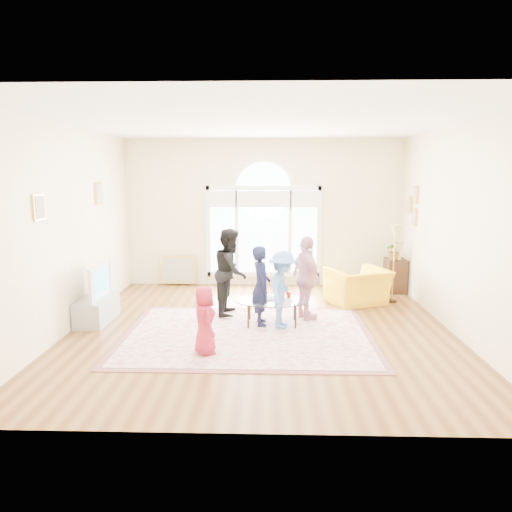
{
  "coord_description": "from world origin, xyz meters",
  "views": [
    {
      "loc": [
        0.13,
        -6.97,
        2.43
      ],
      "look_at": [
        -0.08,
        0.3,
        1.13
      ],
      "focal_mm": 32.0,
      "sensor_mm": 36.0,
      "label": 1
    }
  ],
  "objects_px": {
    "tv_console": "(97,309)",
    "armchair": "(358,286)",
    "area_rug": "(248,334)",
    "television": "(96,281)",
    "coffee_table": "(272,301)"
  },
  "relations": [
    {
      "from": "tv_console",
      "to": "armchair",
      "type": "distance_m",
      "value": 4.73
    },
    {
      "from": "tv_console",
      "to": "armchair",
      "type": "xyz_separation_m",
      "value": [
        4.57,
        1.22,
        0.13
      ]
    },
    {
      "from": "armchair",
      "to": "area_rug",
      "type": "bearing_deg",
      "value": 19.34
    },
    {
      "from": "television",
      "to": "tv_console",
      "type": "bearing_deg",
      "value": 180.0
    },
    {
      "from": "coffee_table",
      "to": "area_rug",
      "type": "bearing_deg",
      "value": -126.9
    },
    {
      "from": "tv_console",
      "to": "area_rug",
      "type": "bearing_deg",
      "value": -12.91
    },
    {
      "from": "tv_console",
      "to": "armchair",
      "type": "relative_size",
      "value": 0.96
    },
    {
      "from": "area_rug",
      "to": "armchair",
      "type": "bearing_deg",
      "value": 41.77
    },
    {
      "from": "tv_console",
      "to": "television",
      "type": "distance_m",
      "value": 0.49
    },
    {
      "from": "tv_console",
      "to": "coffee_table",
      "type": "distance_m",
      "value": 2.94
    },
    {
      "from": "tv_console",
      "to": "television",
      "type": "bearing_deg",
      "value": -0.0
    },
    {
      "from": "television",
      "to": "armchair",
      "type": "bearing_deg",
      "value": 14.93
    },
    {
      "from": "armchair",
      "to": "coffee_table",
      "type": "bearing_deg",
      "value": 16.27
    },
    {
      "from": "coffee_table",
      "to": "television",
      "type": "bearing_deg",
      "value": 178.97
    },
    {
      "from": "area_rug",
      "to": "tv_console",
      "type": "bearing_deg",
      "value": 167.09
    }
  ]
}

